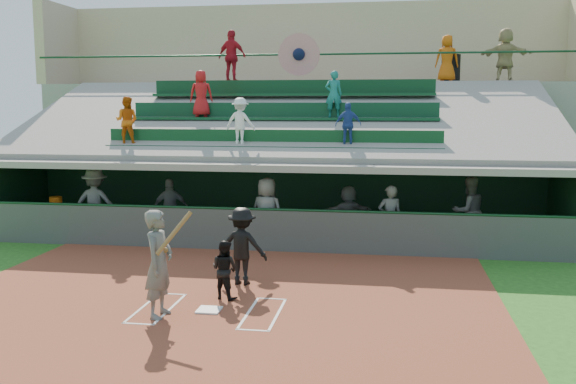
% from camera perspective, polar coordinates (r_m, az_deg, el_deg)
% --- Properties ---
extents(ground, '(100.00, 100.00, 0.00)m').
position_cam_1_polar(ground, '(12.24, -7.03, -10.51)').
color(ground, '#235919').
rests_on(ground, ground).
extents(dirt_slab, '(11.00, 9.00, 0.02)m').
position_cam_1_polar(dirt_slab, '(12.70, -6.40, -9.78)').
color(dirt_slab, brown).
rests_on(dirt_slab, ground).
extents(home_plate, '(0.43, 0.43, 0.03)m').
position_cam_1_polar(home_plate, '(12.23, -7.03, -10.36)').
color(home_plate, silver).
rests_on(home_plate, dirt_slab).
extents(batters_box_chalk, '(2.65, 1.85, 0.01)m').
position_cam_1_polar(batters_box_chalk, '(12.24, -7.03, -10.41)').
color(batters_box_chalk, white).
rests_on(batters_box_chalk, dirt_slab).
extents(dugout_floor, '(16.00, 3.50, 0.04)m').
position_cam_1_polar(dugout_floor, '(18.60, -1.31, -4.03)').
color(dugout_floor, gray).
rests_on(dugout_floor, ground).
extents(concourse_slab, '(20.00, 3.00, 4.60)m').
position_cam_1_polar(concourse_slab, '(24.92, 1.45, 4.28)').
color(concourse_slab, gray).
rests_on(concourse_slab, ground).
extents(grandstand, '(20.40, 10.40, 7.80)m').
position_cam_1_polar(grandstand, '(21.97, 0.40, 3.71)').
color(grandstand, '#464B47').
rests_on(grandstand, ground).
extents(batter_at_plate, '(0.89, 0.79, 1.96)m').
position_cam_1_polar(batter_at_plate, '(11.81, -11.39, -6.23)').
color(batter_at_plate, '#51524E').
rests_on(batter_at_plate, dirt_slab).
extents(catcher, '(0.69, 0.63, 1.17)m').
position_cam_1_polar(catcher, '(12.79, -5.67, -6.86)').
color(catcher, black).
rests_on(catcher, dirt_slab).
extents(home_umpire, '(1.10, 0.68, 1.65)m').
position_cam_1_polar(home_umpire, '(13.71, -4.11, -4.80)').
color(home_umpire, black).
rests_on(home_umpire, dirt_slab).
extents(dugout_bench, '(14.84, 5.99, 0.47)m').
position_cam_1_polar(dugout_bench, '(19.77, -0.38, -2.56)').
color(dugout_bench, olive).
rests_on(dugout_bench, dugout_floor).
extents(white_table, '(1.06, 0.92, 0.78)m').
position_cam_1_polar(white_table, '(19.82, -19.95, -2.56)').
color(white_table, white).
rests_on(white_table, dugout_floor).
extents(water_cooler, '(0.36, 0.36, 0.36)m').
position_cam_1_polar(water_cooler, '(19.76, -19.93, -0.92)').
color(water_cooler, '#C5580B').
rests_on(water_cooler, white_table).
extents(dugout_player_a, '(1.38, 0.93, 1.99)m').
position_cam_1_polar(dugout_player_a, '(19.20, -16.76, -0.91)').
color(dugout_player_a, '#5A5D58').
rests_on(dugout_player_a, dugout_floor).
extents(dugout_player_b, '(1.08, 0.72, 1.70)m').
position_cam_1_polar(dugout_player_b, '(18.55, -10.40, -1.45)').
color(dugout_player_b, '#5A5D58').
rests_on(dugout_player_b, dugout_floor).
extents(dugout_player_c, '(1.03, 0.80, 1.87)m').
position_cam_1_polar(dugout_player_c, '(17.09, -1.89, -1.83)').
color(dugout_player_c, '#5B5D58').
rests_on(dugout_player_c, dugout_floor).
extents(dugout_player_d, '(1.53, 0.97, 1.58)m').
position_cam_1_polar(dugout_player_d, '(17.86, 5.38, -1.92)').
color(dugout_player_d, '#61635E').
rests_on(dugout_player_d, dugout_floor).
extents(dugout_player_e, '(0.70, 0.54, 1.72)m').
position_cam_1_polar(dugout_player_e, '(16.90, 9.04, -2.30)').
color(dugout_player_e, '#51534F').
rests_on(dugout_player_e, dugout_floor).
extents(dugout_player_f, '(1.12, 1.00, 1.89)m').
position_cam_1_polar(dugout_player_f, '(17.88, 15.76, -1.66)').
color(dugout_player_f, '#545652').
rests_on(dugout_player_f, dugout_floor).
extents(trash_bin, '(0.67, 0.67, 1.00)m').
position_cam_1_polar(trash_bin, '(24.17, 14.27, 10.58)').
color(trash_bin, black).
rests_on(trash_bin, concourse_slab).
extents(concourse_staff_a, '(1.21, 0.79, 1.91)m').
position_cam_1_polar(concourse_staff_a, '(23.95, -5.00, 11.91)').
color(concourse_staff_a, '#B31421').
rests_on(concourse_staff_a, concourse_slab).
extents(concourse_staff_b, '(0.81, 0.53, 1.65)m').
position_cam_1_polar(concourse_staff_b, '(23.73, 13.95, 11.44)').
color(concourse_staff_b, '#C5550B').
rests_on(concourse_staff_b, concourse_slab).
extents(concourse_staff_c, '(1.79, 1.02, 1.84)m').
position_cam_1_polar(concourse_staff_c, '(23.93, 18.75, 11.45)').
color(concourse_staff_c, tan).
rests_on(concourse_staff_c, concourse_slab).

